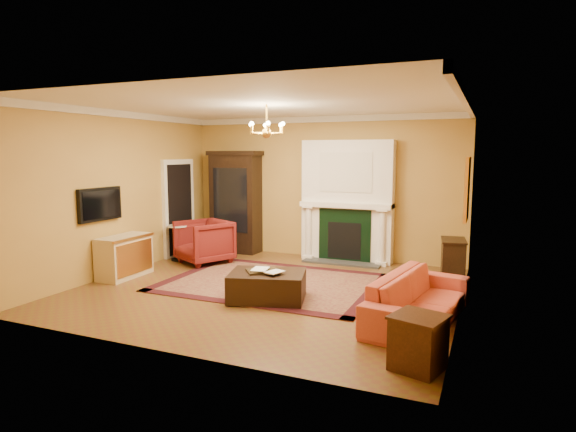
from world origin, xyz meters
The scene contains 26 objects.
floor centered at (0.00, 0.00, -0.01)m, with size 6.00×5.50×0.02m, color brown.
ceiling centered at (0.00, 0.00, 3.01)m, with size 6.00×5.50×0.02m, color silver.
wall_back centered at (0.00, 2.76, 1.50)m, with size 6.00×0.02×3.00m, color #B89242.
wall_front centered at (0.00, -2.76, 1.50)m, with size 6.00×0.02×3.00m, color #B89242.
wall_left centered at (-3.01, 0.00, 1.50)m, with size 0.02×5.50×3.00m, color #B89242.
wall_right centered at (3.01, 0.00, 1.50)m, with size 0.02×5.50×3.00m, color #B89242.
fireplace centered at (0.60, 2.57, 1.19)m, with size 1.90×0.70×2.50m.
crown_molding centered at (0.00, 0.96, 2.94)m, with size 6.00×5.50×0.12m.
doorway centered at (-2.95, 1.70, 1.05)m, with size 0.08×1.05×2.10m.
tv_panel centered at (-2.95, -0.60, 1.35)m, with size 0.09×0.95×0.58m.
gilt_mirror centered at (2.97, 1.40, 1.65)m, with size 0.06×0.76×1.05m.
chandelier centered at (0.00, 0.00, 2.61)m, with size 0.63×0.55×0.53m.
oriental_rug centered at (-0.08, 0.37, 0.01)m, with size 3.63×2.72×0.01m, color #490F1A.
china_cabinet centered at (-1.98, 2.49, 1.09)m, with size 1.09×0.50×2.18m, color black.
wingback_armchair centered at (-2.01, 1.21, 0.49)m, with size 0.94×0.88×0.97m, color maroon.
pedestal_table centered at (-2.65, 1.21, 0.43)m, with size 0.42×0.42×0.75m.
commode centered at (-2.73, -0.30, 0.38)m, with size 0.48×1.02×0.76m, color beige.
coral_sofa centered at (2.52, -0.61, 0.42)m, with size 2.17×0.63×0.85m, color #BD4D3C.
end_table centered at (2.72, -2.08, 0.27)m, with size 0.47×0.47×0.55m, color #3E1D11.
console_table centered at (2.78, 1.67, 0.36)m, with size 0.37×0.65×0.73m, color black.
leather_ottoman centered at (0.26, -0.55, 0.23)m, with size 1.12×0.82×0.42m, color black.
ottoman_tray centered at (0.18, -0.55, 0.45)m, with size 0.47×0.36×0.03m, color black.
book_a centered at (0.05, -0.62, 0.62)m, with size 0.23×0.03×0.31m, color gray.
book_b centered at (0.33, -0.61, 0.60)m, with size 0.20×0.02×0.28m, color gray.
topiary_left centered at (-0.14, 2.53, 1.47)m, with size 0.16×0.16×0.44m.
topiary_right centered at (1.28, 2.53, 1.48)m, with size 0.17×0.17×0.46m.
Camera 1 is at (3.34, -6.99, 2.24)m, focal length 30.00 mm.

